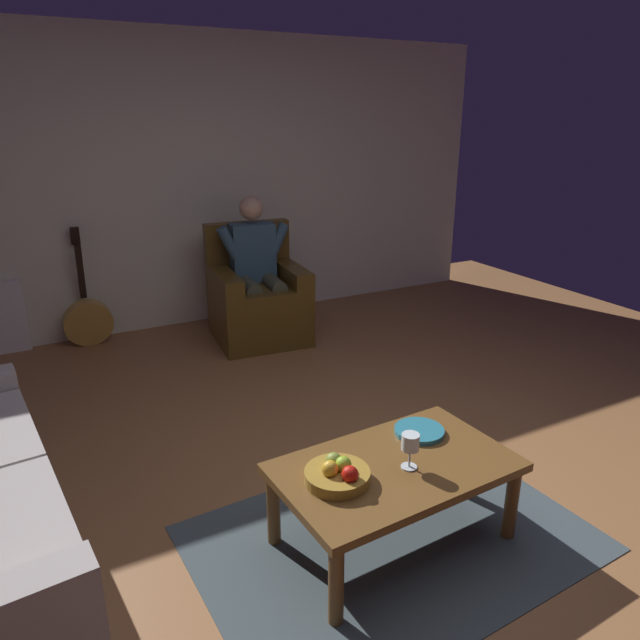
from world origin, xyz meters
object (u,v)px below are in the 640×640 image
object	(u,v)px
person_seated	(257,266)
armchair	(258,301)
fruit_bowl	(338,474)
decorative_dish	(419,431)
coffee_table	(395,474)
guitar	(88,319)
wine_glass_near	(410,444)

from	to	relation	value
person_seated	armchair	bearing A→B (deg)	-90.00
armchair	fruit_bowl	size ratio (longest dim) A/B	3.52
decorative_dish	fruit_bowl	bearing A→B (deg)	16.24
coffee_table	guitar	distance (m)	3.30
armchair	coffee_table	distance (m)	2.70
armchair	wine_glass_near	distance (m)	2.75
person_seated	wine_glass_near	xyz separation A→B (m)	(0.40, 2.70, -0.13)
coffee_table	wine_glass_near	distance (m)	0.18
fruit_bowl	guitar	bearing A→B (deg)	-79.44
person_seated	coffee_table	world-z (taller)	person_seated
armchair	wine_glass_near	world-z (taller)	armchair
armchair	wine_glass_near	xyz separation A→B (m)	(0.40, 2.72, 0.18)
wine_glass_near	fruit_bowl	distance (m)	0.34
guitar	decorative_dish	bearing A→B (deg)	110.48
coffee_table	wine_glass_near	bearing A→B (deg)	124.12
person_seated	guitar	size ratio (longest dim) A/B	1.22
guitar	fruit_bowl	bearing A→B (deg)	100.56
person_seated	wine_glass_near	distance (m)	2.73
person_seated	guitar	bearing A→B (deg)	-16.39
guitar	wine_glass_near	world-z (taller)	guitar
fruit_bowl	decorative_dish	bearing A→B (deg)	-163.76
person_seated	decorative_dish	distance (m)	2.51
guitar	decorative_dish	world-z (taller)	guitar
armchair	fruit_bowl	xyz separation A→B (m)	(0.73, 2.66, 0.10)
guitar	fruit_bowl	world-z (taller)	guitar
person_seated	guitar	distance (m)	1.48
person_seated	guitar	world-z (taller)	person_seated
guitar	person_seated	bearing A→B (deg)	158.17
wine_glass_near	person_seated	bearing A→B (deg)	-98.47
armchair	wine_glass_near	bearing A→B (deg)	87.00
coffee_table	wine_glass_near	size ratio (longest dim) A/B	6.60
coffee_table	guitar	bearing A→B (deg)	-74.54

